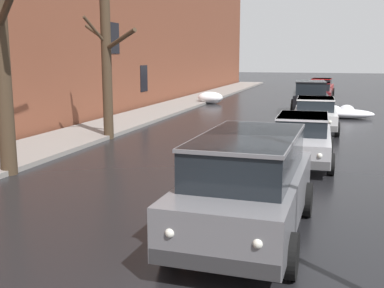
{
  "coord_description": "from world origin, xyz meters",
  "views": [
    {
      "loc": [
        3.44,
        0.46,
        3.13
      ],
      "look_at": [
        0.03,
        11.88,
        0.93
      ],
      "focal_mm": 44.12,
      "sensor_mm": 36.0,
      "label": 1
    }
  ],
  "objects_px": {
    "sedan_white_parked_kerbside_mid": "(315,114)",
    "suv_black_parked_far_down_block": "(310,96)",
    "suv_grey_approaching_near_lane": "(248,182)",
    "sedan_red_at_far_intersection": "(321,87)",
    "sedan_maroon_queued_behind_truck": "(319,92)",
    "sedan_silver_parked_kerbside_close": "(302,138)",
    "bare_tree_mid_block": "(107,65)",
    "bare_tree_second_along_sidewalk": "(1,35)"
  },
  "relations": [
    {
      "from": "sedan_white_parked_kerbside_mid",
      "to": "suv_black_parked_far_down_block",
      "type": "relative_size",
      "value": 0.94
    },
    {
      "from": "suv_grey_approaching_near_lane",
      "to": "sedan_red_at_far_intersection",
      "type": "bearing_deg",
      "value": 89.28
    },
    {
      "from": "suv_black_parked_far_down_block",
      "to": "sedan_red_at_far_intersection",
      "type": "height_order",
      "value": "suv_black_parked_far_down_block"
    },
    {
      "from": "sedan_maroon_queued_behind_truck",
      "to": "sedan_red_at_far_intersection",
      "type": "xyz_separation_m",
      "value": [
        -0.02,
        6.32,
        0.0
      ]
    },
    {
      "from": "sedan_red_at_far_intersection",
      "to": "sedan_silver_parked_kerbside_close",
      "type": "bearing_deg",
      "value": -89.74
    },
    {
      "from": "bare_tree_mid_block",
      "to": "sedan_red_at_far_intersection",
      "type": "bearing_deg",
      "value": 72.71
    },
    {
      "from": "sedan_silver_parked_kerbside_close",
      "to": "suv_grey_approaching_near_lane",
      "type": "bearing_deg",
      "value": -94.64
    },
    {
      "from": "bare_tree_mid_block",
      "to": "sedan_silver_parked_kerbside_close",
      "type": "height_order",
      "value": "bare_tree_mid_block"
    },
    {
      "from": "suv_grey_approaching_near_lane",
      "to": "suv_black_parked_far_down_block",
      "type": "distance_m",
      "value": 19.36
    },
    {
      "from": "sedan_red_at_far_intersection",
      "to": "bare_tree_mid_block",
      "type": "bearing_deg",
      "value": -107.29
    },
    {
      "from": "sedan_white_parked_kerbside_mid",
      "to": "sedan_silver_parked_kerbside_close",
      "type": "bearing_deg",
      "value": -91.17
    },
    {
      "from": "bare_tree_second_along_sidewalk",
      "to": "suv_grey_approaching_near_lane",
      "type": "xyz_separation_m",
      "value": [
        6.9,
        -2.55,
        -2.7
      ]
    },
    {
      "from": "bare_tree_mid_block",
      "to": "suv_black_parked_far_down_block",
      "type": "height_order",
      "value": "bare_tree_mid_block"
    },
    {
      "from": "bare_tree_mid_block",
      "to": "suv_grey_approaching_near_lane",
      "type": "relative_size",
      "value": 1.15
    },
    {
      "from": "sedan_white_parked_kerbside_mid",
      "to": "sedan_red_at_far_intersection",
      "type": "xyz_separation_m",
      "value": [
        -0.25,
        19.25,
        0.0
      ]
    },
    {
      "from": "sedan_white_parked_kerbside_mid",
      "to": "sedan_red_at_far_intersection",
      "type": "bearing_deg",
      "value": 90.74
    },
    {
      "from": "suv_grey_approaching_near_lane",
      "to": "bare_tree_mid_block",
      "type": "bearing_deg",
      "value": 129.16
    },
    {
      "from": "bare_tree_mid_block",
      "to": "suv_grey_approaching_near_lane",
      "type": "distance_m",
      "value": 11.13
    },
    {
      "from": "sedan_maroon_queued_behind_truck",
      "to": "sedan_red_at_far_intersection",
      "type": "relative_size",
      "value": 1.0
    },
    {
      "from": "suv_grey_approaching_near_lane",
      "to": "sedan_white_parked_kerbside_mid",
      "type": "distance_m",
      "value": 12.84
    },
    {
      "from": "bare_tree_second_along_sidewalk",
      "to": "sedan_white_parked_kerbside_mid",
      "type": "relative_size",
      "value": 1.68
    },
    {
      "from": "bare_tree_second_along_sidewalk",
      "to": "sedan_red_at_far_intersection",
      "type": "height_order",
      "value": "bare_tree_second_along_sidewalk"
    },
    {
      "from": "bare_tree_second_along_sidewalk",
      "to": "sedan_red_at_far_intersection",
      "type": "distance_m",
      "value": 30.55
    },
    {
      "from": "sedan_maroon_queued_behind_truck",
      "to": "bare_tree_second_along_sidewalk",
      "type": "bearing_deg",
      "value": -107.5
    },
    {
      "from": "sedan_white_parked_kerbside_mid",
      "to": "sedan_red_at_far_intersection",
      "type": "height_order",
      "value": "same"
    },
    {
      "from": "suv_black_parked_far_down_block",
      "to": "sedan_red_at_far_intersection",
      "type": "bearing_deg",
      "value": 88.66
    },
    {
      "from": "sedan_silver_parked_kerbside_close",
      "to": "suv_black_parked_far_down_block",
      "type": "xyz_separation_m",
      "value": [
        -0.42,
        12.98,
        0.23
      ]
    },
    {
      "from": "sedan_silver_parked_kerbside_close",
      "to": "sedan_white_parked_kerbside_mid",
      "type": "xyz_separation_m",
      "value": [
        0.13,
        6.44,
        -0.0
      ]
    },
    {
      "from": "suv_black_parked_far_down_block",
      "to": "bare_tree_second_along_sidewalk",
      "type": "bearing_deg",
      "value": -112.61
    },
    {
      "from": "bare_tree_mid_block",
      "to": "sedan_silver_parked_kerbside_close",
      "type": "xyz_separation_m",
      "value": [
        7.45,
        -2.12,
        -2.07
      ]
    },
    {
      "from": "bare_tree_second_along_sidewalk",
      "to": "suv_black_parked_far_down_block",
      "type": "xyz_separation_m",
      "value": [
        7.0,
        16.81,
        -2.7
      ]
    },
    {
      "from": "bare_tree_second_along_sidewalk",
      "to": "sedan_red_at_far_intersection",
      "type": "relative_size",
      "value": 1.61
    },
    {
      "from": "sedan_silver_parked_kerbside_close",
      "to": "sedan_red_at_far_intersection",
      "type": "relative_size",
      "value": 1.01
    },
    {
      "from": "suv_grey_approaching_near_lane",
      "to": "suv_black_parked_far_down_block",
      "type": "height_order",
      "value": "same"
    },
    {
      "from": "bare_tree_second_along_sidewalk",
      "to": "suv_black_parked_far_down_block",
      "type": "height_order",
      "value": "bare_tree_second_along_sidewalk"
    },
    {
      "from": "bare_tree_second_along_sidewalk",
      "to": "bare_tree_mid_block",
      "type": "height_order",
      "value": "bare_tree_second_along_sidewalk"
    },
    {
      "from": "bare_tree_mid_block",
      "to": "sedan_maroon_queued_behind_truck",
      "type": "xyz_separation_m",
      "value": [
        7.35,
        17.24,
        -2.07
      ]
    },
    {
      "from": "bare_tree_mid_block",
      "to": "sedan_red_at_far_intersection",
      "type": "relative_size",
      "value": 1.23
    },
    {
      "from": "bare_tree_second_along_sidewalk",
      "to": "sedan_silver_parked_kerbside_close",
      "type": "distance_m",
      "value": 8.85
    },
    {
      "from": "sedan_silver_parked_kerbside_close",
      "to": "sedan_red_at_far_intersection",
      "type": "xyz_separation_m",
      "value": [
        -0.12,
        25.69,
        0.0
      ]
    },
    {
      "from": "sedan_maroon_queued_behind_truck",
      "to": "suv_grey_approaching_near_lane",
      "type": "bearing_deg",
      "value": -90.93
    },
    {
      "from": "suv_grey_approaching_near_lane",
      "to": "sedan_maroon_queued_behind_truck",
      "type": "bearing_deg",
      "value": 89.07
    }
  ]
}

